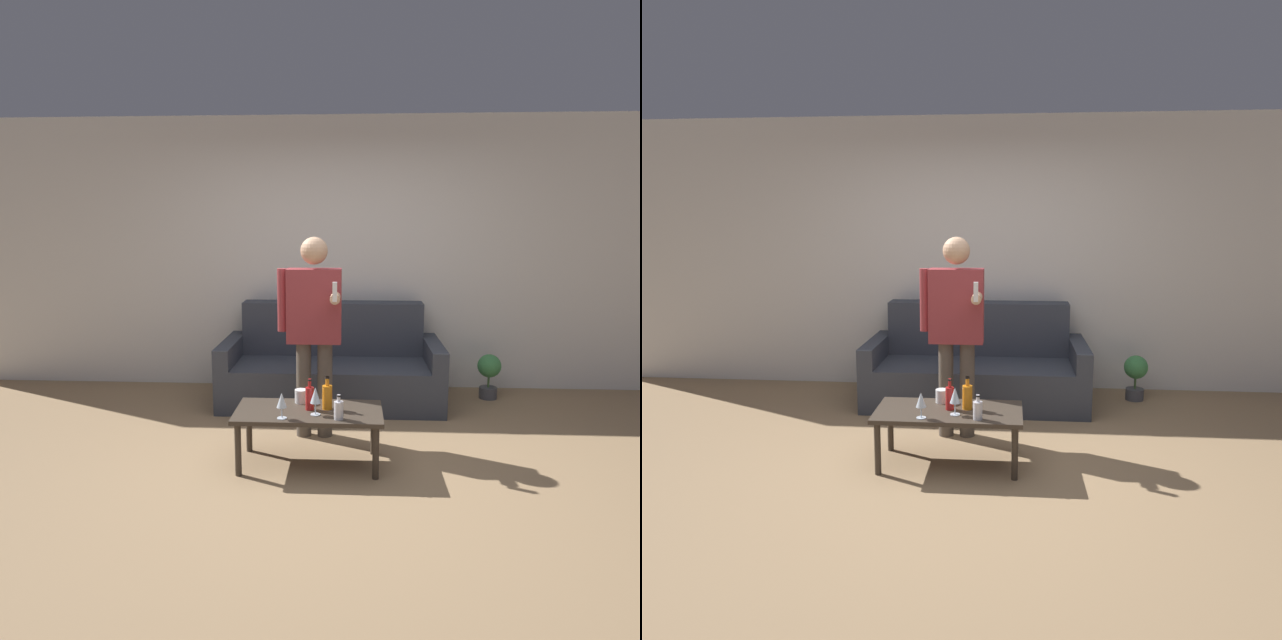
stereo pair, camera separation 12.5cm
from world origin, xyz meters
TOP-DOWN VIEW (x-y plane):
  - ground_plane at (0.00, 0.00)m, footprint 16.00×16.00m
  - wall_back at (0.00, 2.25)m, footprint 8.00×0.06m
  - couch at (-0.04, 1.74)m, footprint 2.03×0.93m
  - coffee_table at (-0.14, 0.26)m, footprint 1.02×0.51m
  - bottle_orange at (0.07, 0.09)m, footprint 0.06×0.06m
  - bottle_green at (-0.14, 0.27)m, footprint 0.06×0.06m
  - bottle_dark at (-0.01, 0.30)m, footprint 0.07×0.07m
  - wine_glass_near at (-0.09, 0.17)m, footprint 0.07×0.07m
  - wine_glass_far at (-0.31, 0.08)m, footprint 0.07×0.07m
  - cup_on_table at (-0.21, 0.43)m, footprint 0.09×0.09m
  - person_standing_front at (-0.14, 0.81)m, footprint 0.49×0.41m
  - potted_plant at (1.47, 1.87)m, footprint 0.22×0.22m

SIDE VIEW (x-z plane):
  - ground_plane at x=0.00m, z-range 0.00..0.00m
  - potted_plant at x=1.47m, z-range 0.05..0.48m
  - couch at x=-0.04m, z-range -0.14..0.77m
  - coffee_table at x=-0.14m, z-range 0.15..0.55m
  - cup_on_table at x=-0.21m, z-range 0.40..0.49m
  - bottle_orange at x=0.07m, z-range 0.38..0.55m
  - bottle_green at x=-0.14m, z-range 0.37..0.59m
  - bottle_dark at x=-0.01m, z-range 0.37..0.60m
  - wine_glass_far at x=-0.31m, z-range 0.43..0.61m
  - wine_glass_near at x=-0.09m, z-range 0.43..0.62m
  - person_standing_front at x=-0.14m, z-range 0.14..1.71m
  - wall_back at x=0.00m, z-range 0.00..2.70m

